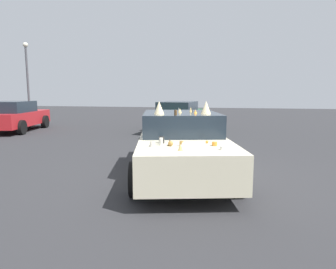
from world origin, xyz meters
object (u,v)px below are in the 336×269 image
object	(u,v)px
art_car_decorated	(181,143)
parked_sedan_row_back_center	(177,116)
parked_sedan_behind_right	(14,116)
lot_lamp_post	(27,76)

from	to	relation	value
art_car_decorated	parked_sedan_row_back_center	xyz separation A→B (m)	(7.77, 1.50, 0.01)
parked_sedan_behind_right	lot_lamp_post	size ratio (longest dim) A/B	0.96
art_car_decorated	parked_sedan_behind_right	size ratio (longest dim) A/B	1.08
art_car_decorated	lot_lamp_post	xyz separation A→B (m)	(8.84, 10.45, 2.09)
parked_sedan_row_back_center	lot_lamp_post	bearing A→B (deg)	-92.04
art_car_decorated	lot_lamp_post	size ratio (longest dim) A/B	1.04
art_car_decorated	parked_sedan_behind_right	world-z (taller)	art_car_decorated
lot_lamp_post	parked_sedan_row_back_center	bearing A→B (deg)	-96.83
parked_sedan_row_back_center	lot_lamp_post	xyz separation A→B (m)	(1.07, 8.95, 2.08)
parked_sedan_row_back_center	parked_sedan_behind_right	distance (m)	7.79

